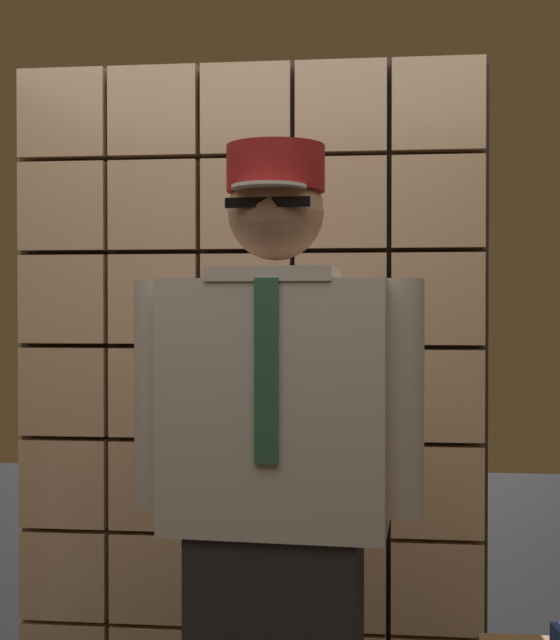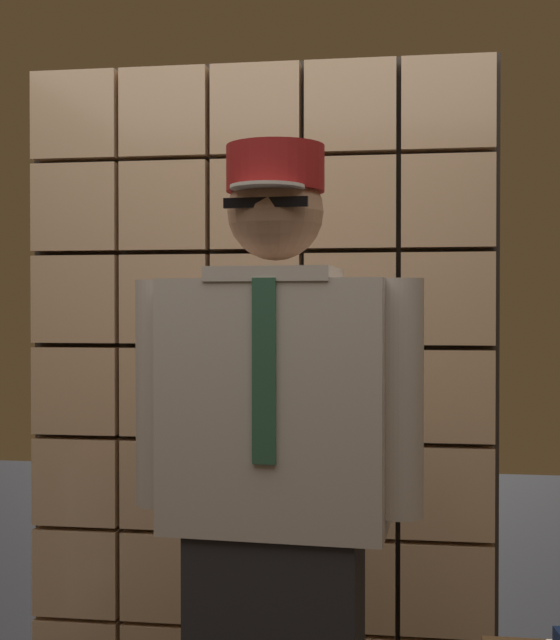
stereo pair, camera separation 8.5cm
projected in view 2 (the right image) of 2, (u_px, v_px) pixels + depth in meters
name	position (u px, v px, depth m)	size (l,w,h in m)	color
glass_block_wall	(257.00, 393.00, 3.07)	(1.65, 0.10, 2.30)	#E0B78C
standing_person	(275.00, 501.00, 2.18)	(0.73, 0.32, 1.82)	#28282D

